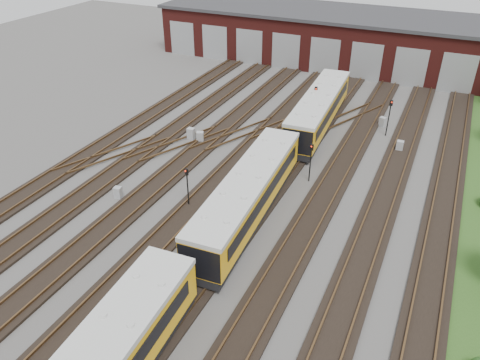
% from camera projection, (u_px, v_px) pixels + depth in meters
% --- Properties ---
extents(ground, '(120.00, 120.00, 0.00)m').
position_uv_depth(ground, '(204.00, 232.00, 30.74)').
color(ground, '#494643').
rests_on(ground, ground).
extents(track_network, '(30.40, 70.00, 0.33)m').
position_uv_depth(track_network, '(206.00, 225.00, 31.20)').
color(track_network, black).
rests_on(track_network, ground).
extents(maintenance_shed, '(51.00, 12.50, 6.35)m').
position_uv_depth(maintenance_shed, '(353.00, 39.00, 59.98)').
color(maintenance_shed, '#501714').
rests_on(maintenance_shed, ground).
extents(metro_train, '(3.54, 47.01, 3.08)m').
position_uv_depth(metro_train, '(248.00, 195.00, 31.02)').
color(metro_train, black).
rests_on(metro_train, ground).
extents(signal_mast_0, '(0.27, 0.26, 3.07)m').
position_uv_depth(signal_mast_0, '(187.00, 183.00, 32.25)').
color(signal_mast_0, black).
rests_on(signal_mast_0, ground).
extents(signal_mast_1, '(0.32, 0.30, 3.68)m').
position_uv_depth(signal_mast_1, '(315.00, 100.00, 44.18)').
color(signal_mast_1, black).
rests_on(signal_mast_1, ground).
extents(signal_mast_2, '(0.26, 0.24, 3.19)m').
position_uv_depth(signal_mast_2, '(311.00, 158.00, 35.14)').
color(signal_mast_2, black).
rests_on(signal_mast_2, ground).
extents(signal_mast_3, '(0.30, 0.29, 3.45)m').
position_uv_depth(signal_mast_3, '(389.00, 113.00, 41.91)').
color(signal_mast_3, black).
rests_on(signal_mast_3, ground).
extents(relay_cabinet_0, '(0.59, 0.51, 0.89)m').
position_uv_depth(relay_cabinet_0, '(118.00, 193.00, 33.97)').
color(relay_cabinet_0, '#A0A2A5').
rests_on(relay_cabinet_0, ground).
extents(relay_cabinet_1, '(0.65, 0.54, 1.06)m').
position_uv_depth(relay_cabinet_1, '(191.00, 134.00, 42.18)').
color(relay_cabinet_1, '#A0A2A5').
rests_on(relay_cabinet_1, ground).
extents(relay_cabinet_2, '(0.75, 0.70, 1.01)m').
position_uv_depth(relay_cabinet_2, '(200.00, 137.00, 41.63)').
color(relay_cabinet_2, '#A0A2A5').
rests_on(relay_cabinet_2, ground).
extents(relay_cabinet_3, '(0.60, 0.51, 0.97)m').
position_uv_depth(relay_cabinet_3, '(400.00, 146.00, 40.17)').
color(relay_cabinet_3, '#A0A2A5').
rests_on(relay_cabinet_3, ground).
extents(relay_cabinet_4, '(0.69, 0.63, 0.93)m').
position_uv_depth(relay_cabinet_4, '(382.00, 122.00, 44.53)').
color(relay_cabinet_4, '#A0A2A5').
rests_on(relay_cabinet_4, ground).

